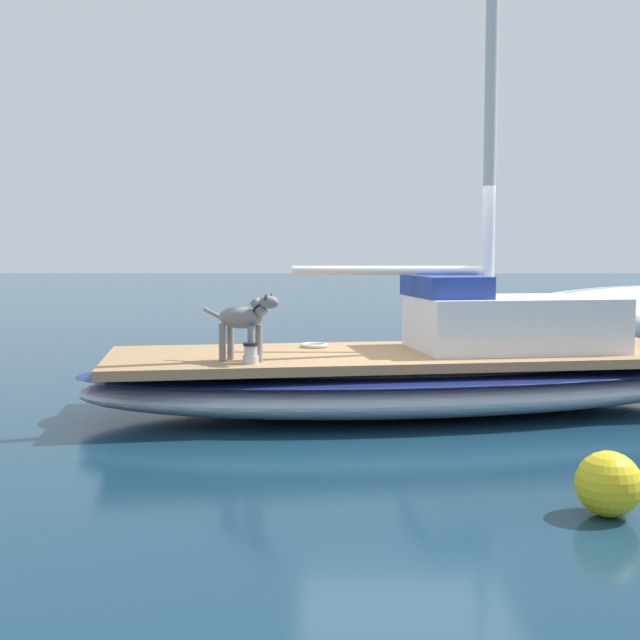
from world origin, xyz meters
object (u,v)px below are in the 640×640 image
(dog_grey, at_px, (244,320))
(deck_winch, at_px, (251,354))
(mooring_buoy, at_px, (608,484))
(sailboat_main, at_px, (409,380))
(coiled_rope, at_px, (314,345))

(dog_grey, relative_size, deck_winch, 4.03)
(mooring_buoy, bearing_deg, sailboat_main, -164.55)
(coiled_rope, relative_size, mooring_buoy, 0.74)
(deck_winch, xyz_separation_m, coiled_rope, (-1.41, 0.59, -0.08))
(deck_winch, bearing_deg, sailboat_main, 121.59)
(dog_grey, bearing_deg, deck_winch, 30.67)
(dog_grey, distance_m, mooring_buoy, 3.96)
(sailboat_main, bearing_deg, deck_winch, -58.41)
(sailboat_main, height_order, mooring_buoy, sailboat_main)
(deck_winch, xyz_separation_m, mooring_buoy, (2.58, 2.66, -0.54))
(sailboat_main, xyz_separation_m, coiled_rope, (-0.38, -1.08, 0.35))
(sailboat_main, relative_size, mooring_buoy, 17.19)
(sailboat_main, xyz_separation_m, deck_winch, (1.03, -1.67, 0.42))
(sailboat_main, height_order, dog_grey, dog_grey)
(dog_grey, height_order, coiled_rope, dog_grey)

